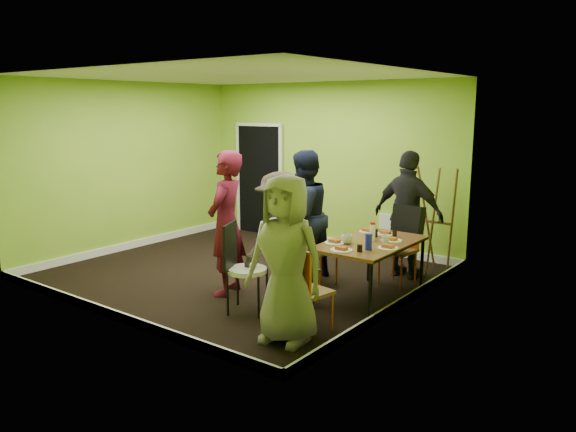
% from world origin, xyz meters
% --- Properties ---
extents(ground, '(5.00, 5.00, 0.00)m').
position_xyz_m(ground, '(0.00, 0.00, 0.00)').
color(ground, black).
rests_on(ground, ground).
extents(room_walls, '(5.04, 4.54, 2.82)m').
position_xyz_m(room_walls, '(-0.02, 0.04, 0.99)').
color(room_walls, '#7FB52E').
rests_on(room_walls, ground).
extents(dining_table, '(0.90, 1.50, 0.75)m').
position_xyz_m(dining_table, '(2.04, 0.10, 0.70)').
color(dining_table, black).
rests_on(dining_table, ground).
extents(chair_left_far, '(0.45, 0.45, 1.04)m').
position_xyz_m(chair_left_far, '(1.09, 0.25, 0.58)').
color(chair_left_far, '#D25013').
rests_on(chair_left_far, ground).
extents(chair_left_near, '(0.48, 0.47, 0.88)m').
position_xyz_m(chair_left_near, '(1.32, -0.43, 0.50)').
color(chair_left_near, '#D25013').
rests_on(chair_left_near, ground).
extents(chair_back_end, '(0.48, 0.55, 1.06)m').
position_xyz_m(chair_back_end, '(2.05, 1.08, 0.75)').
color(chair_back_end, '#D25013').
rests_on(chair_back_end, ground).
extents(chair_front_end, '(0.45, 0.46, 0.94)m').
position_xyz_m(chair_front_end, '(2.00, -1.22, 0.53)').
color(chair_front_end, '#D25013').
rests_on(chair_front_end, ground).
extents(chair_bentwood, '(0.55, 0.54, 1.06)m').
position_xyz_m(chair_bentwood, '(1.02, -1.14, 0.59)').
color(chair_bentwood, black).
rests_on(chair_bentwood, ground).
extents(easel, '(0.62, 0.58, 1.55)m').
position_xyz_m(easel, '(2.20, 1.81, 0.77)').
color(easel, brown).
rests_on(easel, ground).
extents(plate_near_left, '(0.22, 0.22, 0.01)m').
position_xyz_m(plate_near_left, '(1.74, 0.56, 0.76)').
color(plate_near_left, white).
rests_on(plate_near_left, dining_table).
extents(plate_near_right, '(0.25, 0.25, 0.01)m').
position_xyz_m(plate_near_right, '(1.73, -0.23, 0.76)').
color(plate_near_right, white).
rests_on(plate_near_right, dining_table).
extents(plate_far_back, '(0.24, 0.24, 0.01)m').
position_xyz_m(plate_far_back, '(2.00, 0.58, 0.76)').
color(plate_far_back, white).
rests_on(plate_far_back, dining_table).
extents(plate_far_front, '(0.26, 0.26, 0.01)m').
position_xyz_m(plate_far_front, '(1.98, -0.48, 0.76)').
color(plate_far_front, white).
rests_on(plate_far_front, dining_table).
extents(plate_wall_back, '(0.26, 0.26, 0.01)m').
position_xyz_m(plate_wall_back, '(2.23, 0.30, 0.76)').
color(plate_wall_back, white).
rests_on(plate_wall_back, dining_table).
extents(plate_wall_front, '(0.24, 0.24, 0.01)m').
position_xyz_m(plate_wall_front, '(2.37, -0.07, 0.76)').
color(plate_wall_front, white).
rests_on(plate_wall_front, dining_table).
extents(thermos, '(0.07, 0.07, 0.20)m').
position_xyz_m(thermos, '(2.02, 0.19, 0.85)').
color(thermos, white).
rests_on(thermos, dining_table).
extents(blue_bottle, '(0.08, 0.08, 0.19)m').
position_xyz_m(blue_bottle, '(2.22, -0.26, 0.85)').
color(blue_bottle, '#171FB3').
rests_on(blue_bottle, dining_table).
extents(orange_bottle, '(0.04, 0.04, 0.09)m').
position_xyz_m(orange_bottle, '(1.97, 0.32, 0.79)').
color(orange_bottle, '#D25013').
rests_on(orange_bottle, dining_table).
extents(glass_mid, '(0.06, 0.06, 0.10)m').
position_xyz_m(glass_mid, '(1.96, 0.39, 0.80)').
color(glass_mid, black).
rests_on(glass_mid, dining_table).
extents(glass_back, '(0.06, 0.06, 0.09)m').
position_xyz_m(glass_back, '(2.16, 0.52, 0.79)').
color(glass_back, black).
rests_on(glass_back, dining_table).
extents(glass_front, '(0.06, 0.06, 0.09)m').
position_xyz_m(glass_front, '(2.18, -0.40, 0.79)').
color(glass_front, black).
rests_on(glass_front, dining_table).
extents(cup_a, '(0.14, 0.14, 0.11)m').
position_xyz_m(cup_a, '(1.86, -0.15, 0.80)').
color(cup_a, white).
rests_on(cup_a, dining_table).
extents(cup_b, '(0.11, 0.11, 0.10)m').
position_xyz_m(cup_b, '(2.23, 0.14, 0.80)').
color(cup_b, white).
rests_on(cup_b, dining_table).
extents(person_standing, '(0.64, 0.78, 1.85)m').
position_xyz_m(person_standing, '(0.44, -0.76, 0.93)').
color(person_standing, '#5B0F22').
rests_on(person_standing, ground).
extents(person_left_far, '(0.74, 0.92, 1.81)m').
position_xyz_m(person_left_far, '(0.86, 0.32, 0.90)').
color(person_left_far, black).
rests_on(person_left_far, ground).
extents(person_left_near, '(0.75, 1.13, 1.62)m').
position_xyz_m(person_left_near, '(1.17, -0.59, 0.81)').
color(person_left_near, '#312A20').
rests_on(person_left_near, ground).
extents(person_back_end, '(1.08, 0.52, 1.80)m').
position_xyz_m(person_back_end, '(1.98, 1.29, 0.90)').
color(person_back_end, black).
rests_on(person_back_end, ground).
extents(person_front_end, '(0.92, 0.67, 1.74)m').
position_xyz_m(person_front_end, '(1.96, -1.51, 0.87)').
color(person_front_end, gray).
rests_on(person_front_end, ground).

